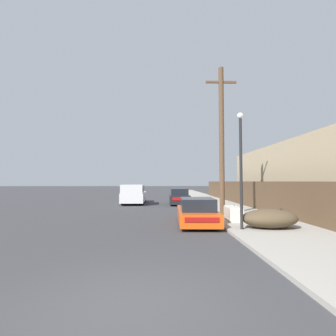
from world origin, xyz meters
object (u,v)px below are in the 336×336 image
Objects in this scene: parked_sports_car_red at (197,212)px; brush_pile at (270,219)px; street_lamp at (241,161)px; discarded_fridge at (233,213)px; utility_pole at (222,138)px; car_parked_mid at (179,197)px; pickup_truck at (134,194)px.

parked_sports_car_red is 1.99× the size of brush_pile.
street_lamp is at bearing -50.65° from parked_sports_car_red.
utility_pole is (-0.13, 1.82, 4.11)m from discarded_fridge.
discarded_fridge is at bearing 17.49° from parked_sports_car_red.
street_lamp is at bearing -93.01° from utility_pole.
street_lamp is (-0.23, -4.39, -1.67)m from utility_pole.
parked_sports_car_red is at bearing -127.35° from utility_pole.
pickup_truck reaches higher than car_parked_mid.
street_lamp is (1.69, -12.83, 2.23)m from car_parked_mid.
brush_pile is at bearing -76.55° from utility_pole.
street_lamp is 2.06× the size of brush_pile.
brush_pile is (2.92, -12.62, -0.15)m from car_parked_mid.
brush_pile is (2.79, -1.84, -0.06)m from parked_sports_car_red.
discarded_fridge is 0.21× the size of utility_pole.
discarded_fridge is 3.57m from street_lamp.
parked_sports_car_red is 0.97× the size of street_lamp.
parked_sports_car_red is at bearing -88.38° from car_parked_mid.
car_parked_mid is 0.50× the size of utility_pole.
brush_pile is at bearing -65.89° from discarded_fridge.
utility_pole is (6.04, -9.07, 3.67)m from pickup_truck.
discarded_fridge is at bearing 110.30° from brush_pile.
car_parked_mid is at bearing 97.51° from street_lamp.
utility_pole reaches higher than pickup_truck.
car_parked_mid is 4.17m from pickup_truck.
pickup_truck is (-4.26, 11.41, 0.32)m from parked_sports_car_red.
parked_sports_car_red is 0.53× the size of utility_pole.
car_parked_mid is 9.49m from utility_pole.
pickup_truck reaches higher than parked_sports_car_red.
discarded_fridge is 0.79× the size of brush_pile.
discarded_fridge is 12.53m from pickup_truck.
car_parked_mid reaches higher than discarded_fridge.
utility_pole is 5.90m from brush_pile.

